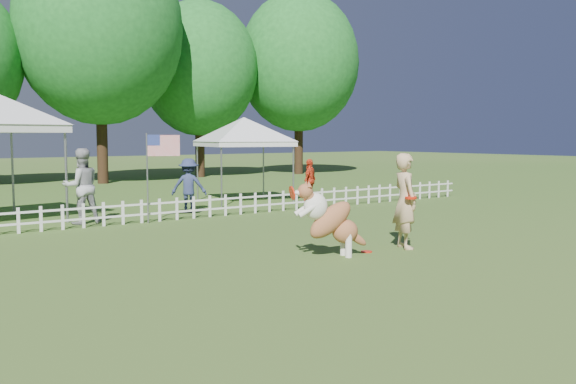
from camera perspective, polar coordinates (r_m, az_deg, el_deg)
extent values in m
plane|color=#2D571B|center=(11.73, 7.04, -5.97)|extent=(120.00, 120.00, 0.00)
imported|color=tan|center=(12.87, 10.37, -0.78)|extent=(0.67, 0.81, 1.89)
cylinder|color=red|center=(12.45, 7.00, -5.28)|extent=(0.23, 0.23, 0.02)
imported|color=#A0A0A6|center=(17.00, -17.89, 0.49)|extent=(0.96, 0.77, 1.92)
imported|color=navy|center=(18.84, -8.80, 0.57)|extent=(1.17, 1.07, 1.58)
imported|color=red|center=(21.91, 1.95, 1.07)|extent=(0.91, 0.73, 1.45)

